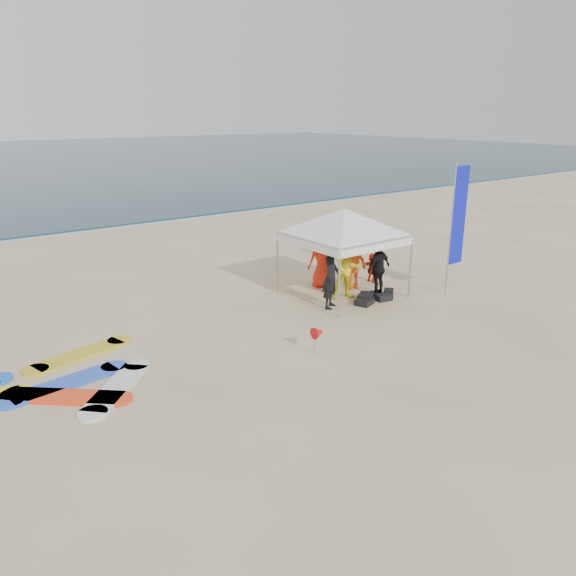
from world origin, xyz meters
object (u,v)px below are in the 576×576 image
(person_orange_b, at_px, (322,258))
(canopy_tent, at_px, (344,209))
(person_orange_a, at_px, (353,263))
(person_yellow, at_px, (348,270))
(person_black_b, at_px, (379,268))
(marker_pennant, at_px, (319,332))
(feather_flag, at_px, (458,217))
(surfboard_spread, at_px, (22,391))
(person_black_a, at_px, (331,276))
(person_seated, at_px, (372,268))

(person_orange_b, xyz_separation_m, canopy_tent, (-0.04, -0.98, 1.62))
(person_orange_a, bearing_deg, person_orange_b, -44.79)
(person_yellow, height_order, person_orange_b, person_orange_b)
(canopy_tent, bearing_deg, person_black_b, -35.19)
(person_black_b, bearing_deg, person_orange_a, -81.41)
(marker_pennant, bearing_deg, feather_flag, 9.71)
(feather_flag, distance_m, marker_pennant, 6.39)
(person_yellow, relative_size, person_orange_b, 0.94)
(feather_flag, xyz_separation_m, surfboard_spread, (-11.82, 0.95, -2.21))
(surfboard_spread, bearing_deg, canopy_tent, 5.18)
(person_black_a, xyz_separation_m, person_orange_a, (1.67, 0.90, -0.09))
(person_black_a, distance_m, surfboard_spread, 8.02)
(person_seated, xyz_separation_m, surfboard_spread, (-10.63, -1.20, -0.43))
(person_seated, distance_m, feather_flag, 3.04)
(person_yellow, height_order, feather_flag, feather_flag)
(canopy_tent, height_order, surfboard_spread, canopy_tent)
(person_orange_a, bearing_deg, person_black_b, 110.47)
(person_seated, bearing_deg, canopy_tent, 106.70)
(person_black_b, height_order, surfboard_spread, person_black_b)
(person_orange_b, bearing_deg, canopy_tent, 93.00)
(surfboard_spread, bearing_deg, person_black_b, 1.22)
(person_black_a, distance_m, person_orange_a, 1.90)
(canopy_tent, bearing_deg, feather_flag, -32.15)
(person_orange_b, distance_m, feather_flag, 4.12)
(person_black_a, bearing_deg, person_orange_a, -6.45)
(person_black_a, relative_size, person_black_b, 1.11)
(canopy_tent, bearing_deg, person_black_a, -147.62)
(person_yellow, xyz_separation_m, surfboard_spread, (-8.87, -0.46, -0.82))
(person_seated, bearing_deg, person_black_a, 114.68)
(person_orange_b, distance_m, canopy_tent, 1.90)
(person_orange_b, height_order, feather_flag, feather_flag)
(surfboard_spread, bearing_deg, person_yellow, 2.99)
(person_yellow, height_order, person_black_b, person_yellow)
(person_orange_a, height_order, feather_flag, feather_flag)
(surfboard_spread, bearing_deg, person_seated, 6.46)
(person_seated, bearing_deg, surfboard_spread, 99.74)
(person_black_a, xyz_separation_m, feather_flag, (3.84, -1.12, 1.36))
(person_orange_b, distance_m, person_seated, 1.75)
(person_yellow, xyz_separation_m, feather_flag, (2.95, -1.42, 1.39))
(marker_pennant, xyz_separation_m, surfboard_spread, (-5.76, 1.99, -0.46))
(person_black_a, relative_size, person_orange_a, 1.11)
(person_orange_a, distance_m, surfboard_spread, 9.73)
(person_orange_b, bearing_deg, surfboard_spread, 16.61)
(person_orange_a, bearing_deg, person_seated, -166.01)
(person_seated, bearing_deg, person_black_b, 145.71)
(person_black_a, bearing_deg, marker_pennant, -170.67)
(person_orange_a, xyz_separation_m, person_orange_b, (-0.60, 0.73, 0.11))
(person_orange_b, height_order, marker_pennant, person_orange_b)
(feather_flag, height_order, marker_pennant, feather_flag)
(person_yellow, distance_m, person_orange_a, 0.98)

